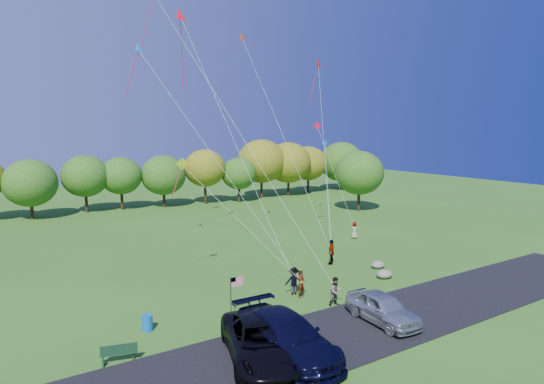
# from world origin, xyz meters

# --- Properties ---
(ground) EXTENTS (140.00, 140.00, 0.00)m
(ground) POSITION_xyz_m (0.00, 0.00, 0.00)
(ground) COLOR #33601B
(ground) RESTS_ON ground
(asphalt_lane) EXTENTS (44.00, 6.00, 0.06)m
(asphalt_lane) POSITION_xyz_m (0.00, -4.00, 0.03)
(asphalt_lane) COLOR black
(asphalt_lane) RESTS_ON ground
(treeline) EXTENTS (77.72, 27.74, 8.51)m
(treeline) POSITION_xyz_m (0.66, 36.06, 4.78)
(treeline) COLOR #332312
(treeline) RESTS_ON ground
(minivan_dark) EXTENTS (4.92, 6.97, 1.76)m
(minivan_dark) POSITION_xyz_m (-6.77, -4.17, 0.94)
(minivan_dark) COLOR black
(minivan_dark) RESTS_ON asphalt_lane
(minivan_navy) EXTENTS (2.92, 6.66, 1.90)m
(minivan_navy) POSITION_xyz_m (-5.64, -4.53, 1.01)
(minivan_navy) COLOR black
(minivan_navy) RESTS_ON asphalt_lane
(minivan_silver) EXTENTS (2.30, 4.82, 1.59)m
(minivan_silver) POSITION_xyz_m (0.87, -4.17, 0.86)
(minivan_silver) COLOR #A9AFB4
(minivan_silver) RESTS_ON asphalt_lane
(flyer_a) EXTENTS (0.72, 0.63, 1.67)m
(flyer_a) POSITION_xyz_m (-0.31, 1.45, 0.83)
(flyer_a) COLOR #4C4C59
(flyer_a) RESTS_ON ground
(flyer_b) EXTENTS (0.89, 0.73, 1.70)m
(flyer_b) POSITION_xyz_m (0.53, -0.80, 0.85)
(flyer_b) COLOR #4C4C59
(flyer_b) RESTS_ON ground
(flyer_c) EXTENTS (1.28, 1.02, 1.74)m
(flyer_c) POSITION_xyz_m (-0.41, 2.09, 0.87)
(flyer_c) COLOR #4C4C59
(flyer_c) RESTS_ON ground
(flyer_d) EXTENTS (1.13, 1.10, 1.90)m
(flyer_d) POSITION_xyz_m (5.91, 5.91, 0.95)
(flyer_d) COLOR #4C4C59
(flyer_d) RESTS_ON ground
(flyer_e) EXTENTS (0.89, 0.91, 1.58)m
(flyer_e) POSITION_xyz_m (13.26, 11.24, 0.79)
(flyer_e) COLOR #4C4C59
(flyer_e) RESTS_ON ground
(park_bench) EXTENTS (1.57, 0.65, 0.88)m
(park_bench) POSITION_xyz_m (-12.12, -0.79, 0.47)
(park_bench) COLOR #14381E
(park_bench) RESTS_ON ground
(trash_barrel) EXTENTS (0.55, 0.55, 0.83)m
(trash_barrel) POSITION_xyz_m (-9.90, 1.83, 0.42)
(trash_barrel) COLOR blue
(trash_barrel) RESTS_ON ground
(flag_assembly) EXTENTS (0.82, 0.53, 2.21)m
(flag_assembly) POSITION_xyz_m (-5.16, 1.14, 1.64)
(flag_assembly) COLOR black
(flag_assembly) RESTS_ON ground
(boulder_near) EXTENTS (1.21, 0.95, 0.61)m
(boulder_near) POSITION_xyz_m (6.71, 1.22, 0.30)
(boulder_near) COLOR gray
(boulder_near) RESTS_ON ground
(boulder_far) EXTENTS (1.07, 0.89, 0.56)m
(boulder_far) POSITION_xyz_m (8.06, 3.16, 0.28)
(boulder_far) COLOR gray
(boulder_far) RESTS_ON ground
(kites_aloft) EXTENTS (19.73, 11.90, 14.24)m
(kites_aloft) POSITION_xyz_m (1.47, 15.57, 17.46)
(kites_aloft) COLOR red
(kites_aloft) RESTS_ON ground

